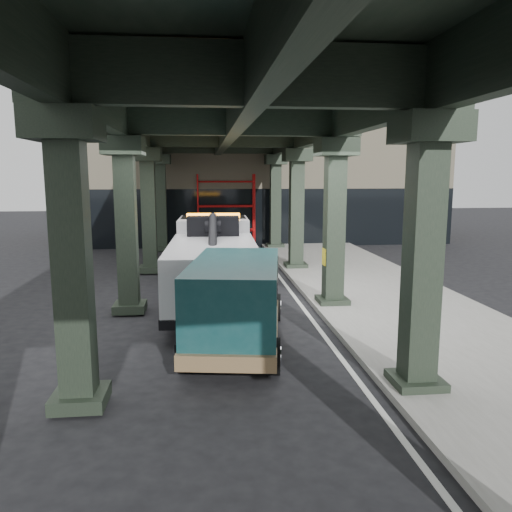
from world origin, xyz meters
TOP-DOWN VIEW (x-y plane):
  - ground at (0.00, 0.00)m, footprint 90.00×90.00m
  - sidewalk at (4.50, 2.00)m, footprint 5.00×40.00m
  - lane_stripe at (1.70, 2.00)m, footprint 0.12×38.00m
  - viaduct at (-0.40, 2.00)m, footprint 7.40×32.00m
  - building at (2.00, 20.00)m, footprint 22.00×10.00m
  - scaffolding at (0.00, 14.64)m, footprint 3.08×0.88m
  - tow_truck at (-0.95, 3.03)m, footprint 2.77×8.61m
  - towed_van at (-0.51, -1.15)m, footprint 2.71×5.35m

SIDE VIEW (x-z plane):
  - ground at x=0.00m, z-range 0.00..0.00m
  - lane_stripe at x=1.70m, z-range 0.00..0.01m
  - sidewalk at x=4.50m, z-range 0.00..0.15m
  - towed_van at x=-0.51m, z-range 0.08..2.15m
  - tow_truck at x=-0.95m, z-range -0.03..2.76m
  - scaffolding at x=0.00m, z-range 0.11..4.11m
  - building at x=2.00m, z-range 0.00..8.00m
  - viaduct at x=-0.40m, z-range 2.26..8.66m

